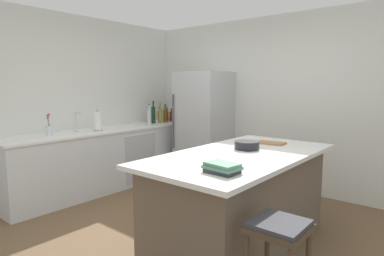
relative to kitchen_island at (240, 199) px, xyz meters
The scene contains 20 objects.
ground_plane 0.72m from the kitchen_island, 152.15° to the right, with size 7.20×7.20×0.00m, color brown.
wall_rear 2.22m from the kitchen_island, 103.50° to the left, with size 6.00×0.10×2.60m, color silver.
wall_left 3.06m from the kitchen_island, behind, with size 0.10×6.00×2.60m, color silver.
counter_run_left 2.57m from the kitchen_island, behind, with size 0.68×3.15×0.91m.
kitchen_island is the anchor object (origin of this frame).
refrigerator 2.36m from the kitchen_island, 136.63° to the left, with size 0.78×0.74×1.78m.
bar_stool 1.06m from the kitchen_island, 45.21° to the right, with size 0.36×0.36×0.69m.
sink_faucet 2.67m from the kitchen_island, behind, with size 0.15×0.05×0.30m.
flower_vase 2.70m from the kitchen_island, 167.13° to the right, with size 0.08×0.08×0.30m.
paper_towel_roll 2.58m from the kitchen_island, behind, with size 0.14×0.14×0.31m.
syrup_bottle 3.15m from the kitchen_island, 145.81° to the left, with size 0.07×0.07×0.24m.
hot_sauce_bottle 3.12m from the kitchen_island, 147.33° to the left, with size 0.05×0.05×0.25m.
whiskey_bottle 3.03m from the kitchen_island, 148.46° to the left, with size 0.08×0.08×0.32m.
vinegar_bottle 3.03m from the kitchen_island, 150.64° to the left, with size 0.06×0.06×0.28m.
olive_oil_bottle 2.90m from the kitchen_island, 151.06° to the left, with size 0.06×0.06×0.34m.
wine_bottle 2.91m from the kitchen_island, 153.54° to the left, with size 0.07×0.07×0.39m.
soda_bottle 2.88m from the kitchen_island, 155.17° to the left, with size 0.07×0.07×0.34m.
cookbook_stack 0.90m from the kitchen_island, 69.62° to the right, with size 0.27×0.21×0.08m.
mixing_bowl 0.54m from the kitchen_island, 106.33° to the left, with size 0.25×0.25×0.08m.
cutting_board 0.80m from the kitchen_island, 91.79° to the left, with size 0.32×0.21×0.02m.
Camera 1 is at (2.09, -2.42, 1.57)m, focal length 30.69 mm.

